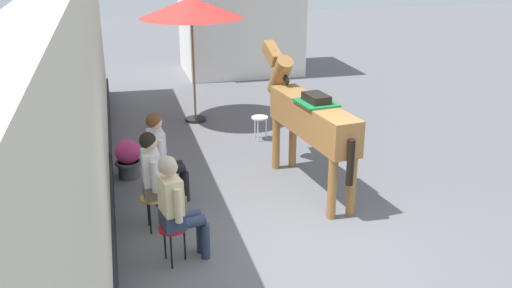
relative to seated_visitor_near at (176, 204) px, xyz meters
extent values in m
plane|color=slate|center=(1.62, 2.79, -0.78)|extent=(40.00, 40.00, 0.00)
cube|color=beige|center=(-0.93, 1.29, 0.92)|extent=(0.30, 14.00, 3.40)
cube|color=black|center=(-0.91, 1.29, -0.60)|extent=(0.34, 14.00, 0.36)
cube|color=silver|center=(3.02, 9.78, 0.52)|extent=(3.20, 2.40, 2.60)
cylinder|color=red|center=(-0.06, -0.01, -0.31)|extent=(0.34, 0.34, 0.03)
cylinder|color=black|center=(0.07, 0.02, -0.55)|extent=(0.02, 0.02, 0.45)
cylinder|color=black|center=(-0.16, 0.09, -0.55)|extent=(0.02, 0.02, 0.45)
cylinder|color=black|center=(-0.11, -0.15, -0.55)|extent=(0.02, 0.02, 0.45)
cube|color=#2D3851|center=(-0.06, -0.01, -0.20)|extent=(0.30, 0.36, 0.20)
cube|color=beige|center=(-0.06, -0.01, 0.12)|extent=(0.29, 0.38, 0.44)
sphere|color=tan|center=(-0.06, -0.01, 0.47)|extent=(0.20, 0.20, 0.20)
sphere|color=#B2A38E|center=(-0.08, -0.02, 0.50)|extent=(0.22, 0.22, 0.22)
cylinder|color=#2D3851|center=(0.11, 0.10, -0.25)|extent=(0.40, 0.21, 0.13)
cylinder|color=#2D3851|center=(0.29, 0.14, -0.55)|extent=(0.11, 0.11, 0.46)
cylinder|color=#2D3851|center=(0.14, -0.05, -0.25)|extent=(0.40, 0.21, 0.13)
cylinder|color=#2D3851|center=(0.33, -0.01, -0.55)|extent=(0.11, 0.11, 0.46)
cylinder|color=beige|center=(-0.09, 0.19, 0.07)|extent=(0.09, 0.09, 0.42)
cylinder|color=beige|center=(0.00, -0.20, 0.07)|extent=(0.09, 0.09, 0.42)
cylinder|color=gold|center=(-0.22, 0.87, -0.31)|extent=(0.34, 0.34, 0.03)
cylinder|color=black|center=(-0.08, 0.88, -0.55)|extent=(0.02, 0.02, 0.45)
cylinder|color=black|center=(-0.29, 0.99, -0.55)|extent=(0.02, 0.02, 0.45)
cylinder|color=black|center=(-0.28, 0.75, -0.55)|extent=(0.02, 0.02, 0.45)
cube|color=brown|center=(-0.22, 0.87, -0.20)|extent=(0.25, 0.33, 0.20)
cube|color=silver|center=(-0.22, 0.87, 0.12)|extent=(0.23, 0.35, 0.44)
sphere|color=tan|center=(-0.22, 0.87, 0.47)|extent=(0.20, 0.20, 0.20)
sphere|color=black|center=(-0.24, 0.87, 0.50)|extent=(0.22, 0.22, 0.22)
cylinder|color=brown|center=(-0.03, 0.96, -0.25)|extent=(0.38, 0.15, 0.13)
cylinder|color=brown|center=(0.16, 0.97, -0.55)|extent=(0.11, 0.11, 0.46)
cylinder|color=brown|center=(-0.02, 0.80, -0.25)|extent=(0.38, 0.15, 0.13)
cylinder|color=brown|center=(0.17, 0.81, -0.55)|extent=(0.11, 0.11, 0.46)
cylinder|color=silver|center=(-0.21, 1.08, 0.07)|extent=(0.09, 0.09, 0.42)
cylinder|color=silver|center=(-0.19, 0.68, 0.07)|extent=(0.09, 0.09, 0.42)
cylinder|color=#194C99|center=(-0.08, 1.67, -0.31)|extent=(0.34, 0.34, 0.03)
cylinder|color=black|center=(0.06, 1.69, -0.55)|extent=(0.02, 0.02, 0.45)
cylinder|color=black|center=(-0.16, 1.79, -0.55)|extent=(0.02, 0.02, 0.45)
cylinder|color=black|center=(-0.14, 1.55, -0.55)|extent=(0.02, 0.02, 0.45)
cube|color=black|center=(-0.08, 1.67, -0.20)|extent=(0.27, 0.34, 0.20)
cube|color=silver|center=(-0.08, 1.67, 0.12)|extent=(0.25, 0.36, 0.44)
sphere|color=tan|center=(-0.08, 1.67, 0.47)|extent=(0.20, 0.20, 0.20)
sphere|color=#593319|center=(-0.10, 1.67, 0.50)|extent=(0.22, 0.22, 0.22)
cylinder|color=black|center=(0.10, 1.77, -0.25)|extent=(0.39, 0.17, 0.13)
cylinder|color=black|center=(0.29, 1.79, -0.55)|extent=(0.11, 0.11, 0.46)
cylinder|color=black|center=(0.12, 1.61, -0.25)|extent=(0.39, 0.17, 0.13)
cylinder|color=black|center=(0.31, 1.63, -0.55)|extent=(0.11, 0.11, 0.46)
cylinder|color=silver|center=(-0.08, 1.87, 0.07)|extent=(0.09, 0.09, 0.42)
cylinder|color=silver|center=(-0.04, 1.48, 0.07)|extent=(0.09, 0.09, 0.42)
cube|color=#9E6B38|center=(2.24, 1.55, 0.38)|extent=(0.71, 2.24, 0.52)
cylinder|color=#9E6B38|center=(1.96, 2.50, -0.33)|extent=(0.13, 0.13, 0.90)
cylinder|color=#9E6B38|center=(2.27, 2.54, -0.33)|extent=(0.13, 0.13, 0.90)
cylinder|color=#9E6B38|center=(2.20, 0.58, -0.33)|extent=(0.13, 0.13, 0.90)
cylinder|color=#9E6B38|center=(2.51, 0.62, -0.33)|extent=(0.13, 0.13, 0.90)
cylinder|color=#9E6B38|center=(2.09, 2.74, 0.77)|extent=(0.36, 0.66, 0.73)
cube|color=#9E6B38|center=(2.05, 3.08, 1.08)|extent=(0.24, 0.55, 0.40)
cube|color=black|center=(2.09, 2.72, 0.91)|extent=(0.12, 0.63, 0.48)
cylinder|color=black|center=(2.38, 0.42, 0.11)|extent=(0.11, 0.11, 0.65)
cube|color=#197238|center=(2.25, 1.45, 0.66)|extent=(0.57, 0.66, 0.03)
cube|color=black|center=(2.25, 1.45, 0.73)|extent=(0.33, 0.47, 0.12)
cylinder|color=#4C4C51|center=(-0.48, 2.74, -0.64)|extent=(0.34, 0.34, 0.28)
cylinder|color=#4C4C51|center=(-0.48, 2.74, -0.52)|extent=(0.43, 0.43, 0.04)
sphere|color=#B22D66|center=(-0.48, 2.74, -0.34)|extent=(0.40, 0.40, 0.40)
cylinder|color=black|center=(1.04, 5.43, -0.75)|extent=(0.44, 0.44, 0.06)
cylinder|color=olive|center=(1.04, 5.43, 0.32)|extent=(0.04, 0.04, 2.20)
cone|color=red|center=(1.04, 5.43, 1.60)|extent=(2.10, 2.10, 0.40)
cylinder|color=white|center=(2.06, 3.95, -0.33)|extent=(0.32, 0.32, 0.03)
cylinder|color=silver|center=(2.19, 3.95, -0.56)|extent=(0.02, 0.02, 0.43)
cylinder|color=silver|center=(2.00, 4.06, -0.56)|extent=(0.02, 0.02, 0.43)
cylinder|color=silver|center=(2.00, 3.84, -0.56)|extent=(0.02, 0.02, 0.43)
camera|label=1|loc=(-0.58, -5.96, 2.96)|focal=39.29mm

